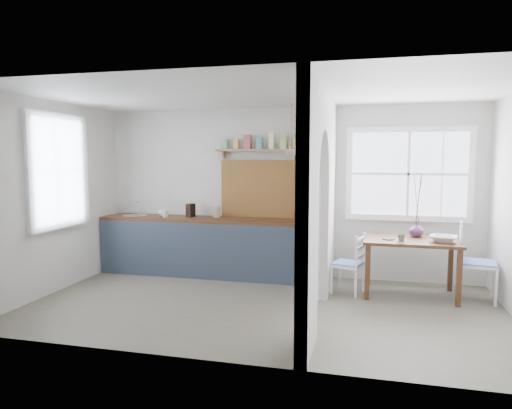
% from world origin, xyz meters
% --- Properties ---
extents(floor, '(5.80, 3.20, 0.01)m').
position_xyz_m(floor, '(0.00, 0.00, 0.00)').
color(floor, '#6D6652').
rests_on(floor, ground).
extents(ceiling, '(5.80, 3.20, 0.01)m').
position_xyz_m(ceiling, '(0.00, 0.00, 2.60)').
color(ceiling, beige).
rests_on(ceiling, walls).
extents(walls, '(5.81, 3.21, 2.60)m').
position_xyz_m(walls, '(0.00, 0.00, 1.30)').
color(walls, beige).
rests_on(walls, floor).
extents(partition, '(0.12, 3.20, 2.60)m').
position_xyz_m(partition, '(0.70, 0.06, 1.45)').
color(partition, beige).
rests_on(partition, floor).
extents(kitchen_window, '(0.10, 1.16, 1.50)m').
position_xyz_m(kitchen_window, '(-2.87, 0.00, 1.65)').
color(kitchen_window, white).
rests_on(kitchen_window, walls).
extents(nook_window, '(1.76, 0.10, 1.30)m').
position_xyz_m(nook_window, '(1.80, 1.56, 1.60)').
color(nook_window, white).
rests_on(nook_window, walls).
extents(counter, '(3.50, 0.60, 0.90)m').
position_xyz_m(counter, '(-1.13, 1.33, 0.46)').
color(counter, '#4A2817').
rests_on(counter, floor).
extents(sink, '(0.40, 0.40, 0.02)m').
position_xyz_m(sink, '(-2.43, 1.30, 0.89)').
color(sink, '#B8BAC1').
rests_on(sink, counter).
extents(backsplash, '(1.65, 0.03, 0.90)m').
position_xyz_m(backsplash, '(-0.20, 1.58, 1.35)').
color(backsplash, brown).
rests_on(backsplash, walls).
extents(shelf, '(1.75, 0.20, 0.21)m').
position_xyz_m(shelf, '(-0.20, 1.49, 2.01)').
color(shelf, '#A87D59').
rests_on(shelf, walls).
extents(pendant_lamp, '(0.26, 0.26, 0.16)m').
position_xyz_m(pendant_lamp, '(0.15, 1.15, 1.88)').
color(pendant_lamp, beige).
rests_on(pendant_lamp, ceiling).
extents(utensil_rail, '(0.02, 0.50, 0.02)m').
position_xyz_m(utensil_rail, '(0.61, 0.90, 1.45)').
color(utensil_rail, '#B8BAC1').
rests_on(utensil_rail, partition).
extents(dining_table, '(1.23, 0.84, 0.76)m').
position_xyz_m(dining_table, '(1.81, 0.91, 0.38)').
color(dining_table, '#4A2817').
rests_on(dining_table, floor).
extents(chair_left, '(0.47, 0.47, 0.82)m').
position_xyz_m(chair_left, '(1.00, 0.82, 0.41)').
color(chair_left, white).
rests_on(chair_left, floor).
extents(chair_right, '(0.52, 0.52, 0.99)m').
position_xyz_m(chair_right, '(2.63, 0.90, 0.49)').
color(chair_right, white).
rests_on(chair_right, floor).
extents(kettle, '(0.26, 0.23, 0.26)m').
position_xyz_m(kettle, '(0.47, 1.29, 1.03)').
color(kettle, beige).
rests_on(kettle, counter).
extents(mug_a, '(0.15, 0.15, 0.12)m').
position_xyz_m(mug_a, '(-1.85, 1.20, 0.96)').
color(mug_a, white).
rests_on(mug_a, counter).
extents(mug_b, '(0.16, 0.16, 0.09)m').
position_xyz_m(mug_b, '(-1.99, 1.39, 0.95)').
color(mug_b, white).
rests_on(mug_b, counter).
extents(knife_block, '(0.13, 0.16, 0.21)m').
position_xyz_m(knife_block, '(-1.49, 1.37, 1.00)').
color(knife_block, black).
rests_on(knife_block, counter).
extents(jar, '(0.15, 0.15, 0.18)m').
position_xyz_m(jar, '(-1.07, 1.42, 0.99)').
color(jar, '#9B8564').
rests_on(jar, counter).
extents(towel_magenta, '(0.02, 0.03, 0.60)m').
position_xyz_m(towel_magenta, '(0.58, 0.97, 0.28)').
color(towel_magenta, '#C7184C').
rests_on(towel_magenta, counter).
extents(towel_orange, '(0.02, 0.03, 0.46)m').
position_xyz_m(towel_orange, '(0.58, 0.94, 0.25)').
color(towel_orange, '#C6601B').
rests_on(towel_orange, counter).
extents(bowl, '(0.41, 0.41, 0.08)m').
position_xyz_m(bowl, '(2.19, 0.80, 0.80)').
color(bowl, silver).
rests_on(bowl, dining_table).
extents(table_cup, '(0.10, 0.10, 0.09)m').
position_xyz_m(table_cup, '(1.67, 0.74, 0.81)').
color(table_cup, '#576E53').
rests_on(table_cup, dining_table).
extents(plate, '(0.16, 0.16, 0.01)m').
position_xyz_m(plate, '(1.51, 0.82, 0.77)').
color(plate, '#262322').
rests_on(plate, dining_table).
extents(vase, '(0.22, 0.22, 0.21)m').
position_xyz_m(vase, '(1.89, 1.12, 0.86)').
color(vase, '#512E5E').
rests_on(vase, dining_table).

